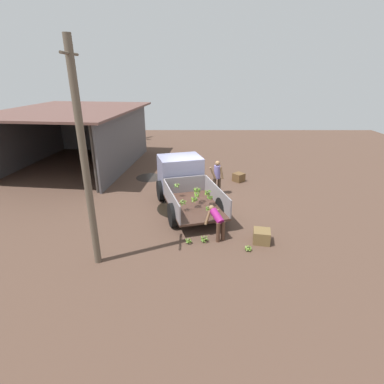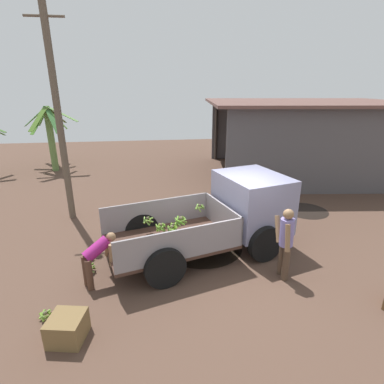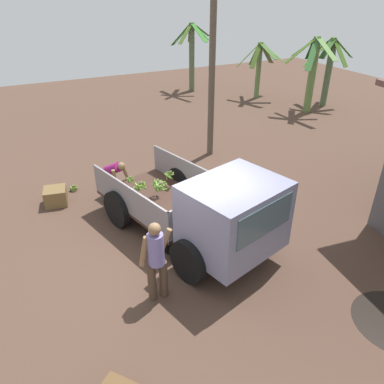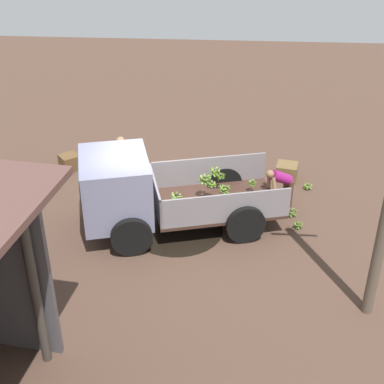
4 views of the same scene
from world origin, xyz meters
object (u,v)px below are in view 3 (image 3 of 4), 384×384
Objects in this scene: person_worker_loading at (113,174)px; wooden_crate_0 at (56,196)px; cargo_truck at (216,213)px; banana_bunch_on_ground_2 at (73,188)px; utility_pole at (212,57)px; person_foreground_visitor at (156,258)px; banana_bunch_on_ground_0 at (144,180)px; banana_bunch_on_ground_1 at (127,185)px.

wooden_crate_0 is (-0.28, -1.53, -0.46)m from person_worker_loading.
cargo_truck is 4.42× the size of person_worker_loading.
cargo_truck is 4.88m from banana_bunch_on_ground_2.
banana_bunch_on_ground_2 is 0.78m from wooden_crate_0.
utility_pole is 5.74m from banana_bunch_on_ground_2.
utility_pole reaches higher than cargo_truck.
wooden_crate_0 reaches higher than banana_bunch_on_ground_2.
banana_bunch_on_ground_2 is (-4.22, -2.27, -0.93)m from cargo_truck.
banana_bunch_on_ground_0 is at bearing -14.81° from person_foreground_visitor.
banana_bunch_on_ground_0 is (-0.38, 0.99, -0.58)m from person_worker_loading.
banana_bunch_on_ground_1 reaches higher than banana_bunch_on_ground_0.
utility_pole is 7.24m from person_foreground_visitor.
banana_bunch_on_ground_0 is at bearing 101.08° from banana_bunch_on_ground_1.
cargo_truck reaches higher than banana_bunch_on_ground_1.
person_foreground_visitor is 4.10m from person_worker_loading.
person_foreground_visitor is at bearing -9.77° from banana_bunch_on_ground_1.
person_worker_loading is 1.41m from banana_bunch_on_ground_2.
utility_pole reaches higher than banana_bunch_on_ground_1.
utility_pole reaches higher than person_foreground_visitor.
wooden_crate_0 is (0.10, -2.51, 0.12)m from banana_bunch_on_ground_0.
wooden_crate_0 is (-0.01, -1.97, 0.10)m from banana_bunch_on_ground_1.
person_foreground_visitor is 5.02m from banana_bunch_on_ground_2.
utility_pole is 11.16× the size of wooden_crate_0.
banana_bunch_on_ground_1 is (-3.67, -0.84, -0.90)m from cargo_truck.
banana_bunch_on_ground_1 is at bearing -70.78° from utility_pole.
cargo_truck is 3.87m from banana_bunch_on_ground_1.
person_foreground_visitor is at bearing -36.56° from utility_pole.
banana_bunch_on_ground_2 is at bearing -82.62° from utility_pole.
cargo_truck is 20.70× the size of banana_bunch_on_ground_0.
wooden_crate_0 is at bearing -130.97° from person_worker_loading.
banana_bunch_on_ground_1 is at bearing 91.23° from person_worker_loading.
person_worker_loading reaches higher than banana_bunch_on_ground_2.
banana_bunch_on_ground_2 is (-4.90, -0.68, -0.83)m from person_foreground_visitor.
cargo_truck is at bearing 12.97° from banana_bunch_on_ground_1.
person_foreground_visitor reaches higher than banana_bunch_on_ground_0.
banana_bunch_on_ground_1 is at bearing -8.39° from person_foreground_visitor.
banana_bunch_on_ground_1 reaches higher than banana_bunch_on_ground_2.
wooden_crate_0 is at bearing -158.37° from cargo_truck.
banana_bunch_on_ground_0 is (-4.46, 1.29, -0.82)m from person_foreground_visitor.
wooden_crate_0 reaches higher than banana_bunch_on_ground_0.
wooden_crate_0 is at bearing -45.34° from banana_bunch_on_ground_2.
banana_bunch_on_ground_0 is at bearing 92.18° from wooden_crate_0.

